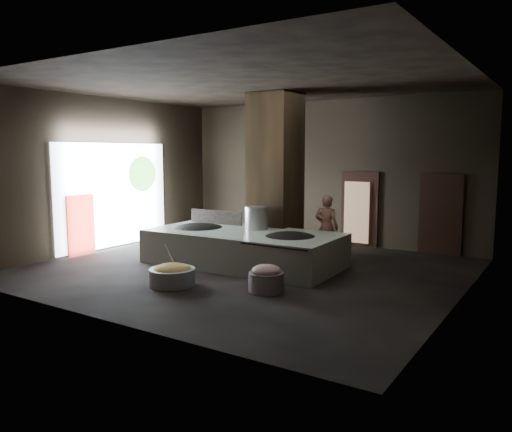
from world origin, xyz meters
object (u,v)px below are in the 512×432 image
Objects in this scene: wok_left at (198,231)px; meat_basin at (266,282)px; stock_pot at (256,219)px; wok_right at (290,241)px; cook at (327,228)px; hearth_platform at (243,248)px; veg_basin at (172,277)px.

meat_basin is (3.27, -1.76, -0.55)m from wok_left.
stock_pot is 3.09m from meat_basin.
wok_right is 0.83× the size of cook.
veg_basin is at bearing -95.41° from hearth_platform.
cook is 1.76× the size of veg_basin.
hearth_platform reaches higher than veg_basin.
hearth_platform is at bearing 86.35° from veg_basin.
cook is (0.24, 1.56, 0.13)m from wok_right.
hearth_platform is 1.49m from wok_left.
wok_left reaches higher than meat_basin.
wok_left is at bearing -177.95° from wok_right.
cook reaches higher than stock_pot.
cook is (1.59, 1.61, 0.45)m from hearth_platform.
cook reaches higher than hearth_platform.
wok_right is at bearing 74.87° from cook.
meat_basin is at bearing 87.48° from cook.
wok_left is at bearing 151.70° from meat_basin.
wok_left is at bearing -158.20° from stock_pot.
wok_left is 3.75m from meat_basin.
wok_left reaches higher than veg_basin.
stock_pot is at bearing 83.05° from hearth_platform.
veg_basin is at bearing 60.63° from cook.
wok_right is at bearing -21.04° from stock_pot.
wok_right is 1.44m from stock_pot.
cook is at bearing 43.59° from hearth_platform.
stock_pot reaches higher than veg_basin.
hearth_platform is 1.39m from wok_right.
wok_left is (-1.45, -0.05, 0.32)m from hearth_platform.
meat_basin is at bearing -46.61° from hearth_platform.
wok_right is at bearing 2.05° from wok_left.
meat_basin is at bearing -53.15° from stock_pot.
wok_left reaches higher than wok_right.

